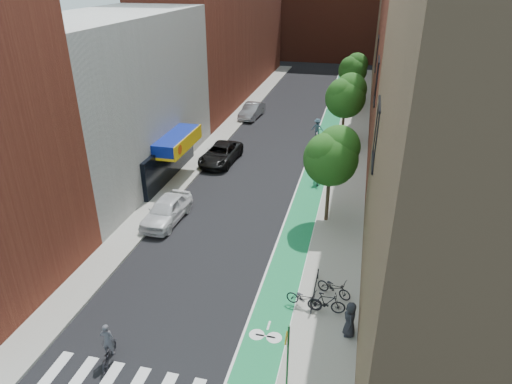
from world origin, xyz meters
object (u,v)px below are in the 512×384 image
Objects in this scene: cyclist_lead at (108,350)px; cyclist_lane_far at (317,131)px; parked_car_silver at (252,111)px; cyclist_lane_mid at (324,169)px; parked_car_black at (221,154)px; cyclist_lane_near at (317,174)px; pedestrian at (350,319)px; parked_car_white at (167,210)px.

cyclist_lane_far is (5.23, 29.26, 0.32)m from cyclist_lead.
cyclist_lane_far is at bearing -112.21° from cyclist_lead.
parked_car_silver is at bearing -97.88° from cyclist_lead.
parked_car_black is at bearing 6.11° from cyclist_lane_mid.
parked_car_silver reaches higher than parked_car_black.
cyclist_lane_mid is at bearing -122.66° from cyclist_lane_near.
cyclist_lead reaches higher than pedestrian.
parked_car_black is at bearing 54.03° from cyclist_lane_far.
pedestrian is (12.04, -7.79, 0.20)m from parked_car_white.
cyclist_lane_mid is (8.76, -1.22, -0.01)m from parked_car_black.
cyclist_lead is (2.04, -21.94, -0.12)m from parked_car_black.
parked_car_silver is 9.68m from cyclist_lane_far.
cyclist_lead is 21.79m from cyclist_lane_mid.
parked_car_white is 2.23× the size of cyclist_lane_far.
cyclist_lead reaches higher than parked_car_silver.
cyclist_lane_mid reaches higher than parked_car_white.
cyclist_lane_mid reaches higher than parked_car_black.
cyclist_lane_near is at bearing -54.88° from parked_car_silver.
cyclist_lane_mid is 17.22m from pedestrian.
cyclist_lead is at bearing -78.75° from pedestrian.
cyclist_lane_far is (-1.10, 9.67, 0.15)m from cyclist_lane_near.
parked_car_white is at bearing -90.30° from cyclist_lead.
pedestrian reaches higher than parked_car_white.
cyclist_lane_near is (6.33, 19.59, 0.17)m from cyclist_lead.
cyclist_lane_near is at bearing -178.28° from pedestrian.
cyclist_lane_mid is 0.90× the size of cyclist_lane_far.
cyclist_lead is at bearing -75.27° from parked_car_white.
parked_car_black is 13.06m from parked_car_silver.
cyclist_lane_mid is at bearing 108.78° from cyclist_lane_far.
cyclist_lane_far reaches higher than parked_car_white.
pedestrian is at bearing -170.79° from cyclist_lead.
parked_car_white is 2.47× the size of cyclist_lane_mid.
cyclist_lane_near is at bearing -119.98° from cyclist_lead.
cyclist_lane_near is 1.14× the size of pedestrian.
parked_car_white is 19.29m from cyclist_lane_far.
parked_car_black is 1.14× the size of parked_car_silver.
cyclist_lane_near is (8.36, -2.35, 0.05)m from parked_car_black.
cyclist_lane_far reaches higher than parked_car_black.
cyclist_lane_far is at bearing -96.73° from cyclist_lane_near.
cyclist_lane_near reaches higher than parked_car_black.
cyclist_lead is at bearing 88.69° from cyclist_lane_far.
cyclist_lane_far is at bearing 48.52° from parked_car_black.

